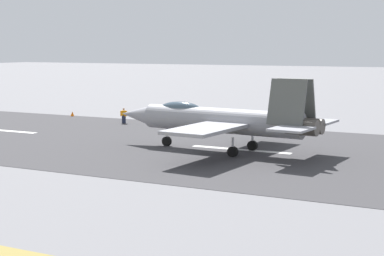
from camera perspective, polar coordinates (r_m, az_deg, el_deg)
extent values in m
plane|color=slate|center=(46.47, 5.48, -2.11)|extent=(400.00, 400.00, 0.00)
cube|color=#3A393B|center=(46.47, 5.48, -2.10)|extent=(240.00, 26.00, 0.02)
cube|color=white|center=(46.77, 4.54, -2.01)|extent=(8.00, 0.70, 0.00)
cube|color=white|center=(59.95, -17.25, -0.21)|extent=(8.00, 0.70, 0.00)
cylinder|color=gray|center=(45.59, 2.75, 0.70)|extent=(12.85, 2.92, 1.87)
cone|color=gray|center=(49.80, -5.19, 1.26)|extent=(3.06, 1.83, 1.59)
ellipsoid|color=#3F5160|center=(47.33, -1.06, 1.81)|extent=(3.68, 1.40, 1.10)
cylinder|color=#47423D|center=(42.36, 10.17, 0.06)|extent=(2.28, 1.28, 1.10)
cylinder|color=#47423D|center=(43.38, 10.70, 0.22)|extent=(2.28, 1.28, 1.10)
cube|color=gray|center=(41.54, 1.23, -0.11)|extent=(3.92, 6.66, 0.24)
cube|color=gray|center=(48.82, 6.11, 1.00)|extent=(3.92, 6.66, 0.24)
cube|color=gray|center=(40.65, 9.23, -0.09)|extent=(2.62, 2.99, 0.16)
cube|color=gray|center=(45.10, 11.54, 0.60)|extent=(2.62, 2.99, 0.16)
cube|color=#4D504E|center=(42.22, 8.81, 2.39)|extent=(2.67, 1.16, 3.14)
cube|color=#4D504E|center=(43.88, 9.72, 2.56)|extent=(2.67, 1.16, 3.14)
cylinder|color=silver|center=(48.33, -2.36, -0.87)|extent=(0.18, 0.18, 1.40)
cylinder|color=black|center=(48.37, -2.36, -1.24)|extent=(0.78, 0.36, 0.76)
cylinder|color=silver|center=(43.58, 3.81, -1.80)|extent=(0.18, 0.18, 1.40)
cylinder|color=black|center=(43.64, 3.81, -2.22)|extent=(0.78, 0.36, 0.76)
cylinder|color=silver|center=(46.41, 5.64, -1.25)|extent=(0.18, 0.18, 1.40)
cylinder|color=black|center=(46.46, 5.64, -1.64)|extent=(0.78, 0.36, 0.76)
cube|color=#1E2338|center=(62.99, -6.36, 0.81)|extent=(0.24, 0.36, 0.84)
cube|color=orange|center=(62.92, -6.36, 1.37)|extent=(0.52, 0.43, 0.57)
sphere|color=tan|center=(62.88, -6.37, 1.77)|extent=(0.22, 0.22, 0.22)
cylinder|color=orange|center=(62.98, -6.63, 1.34)|extent=(0.10, 0.10, 0.54)
cylinder|color=orange|center=(62.88, -6.09, 1.34)|extent=(0.10, 0.10, 0.54)
cone|color=orange|center=(61.42, 1.70, 0.54)|extent=(0.44, 0.44, 0.55)
cone|color=orange|center=(70.31, -11.06, 1.30)|extent=(0.44, 0.44, 0.55)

